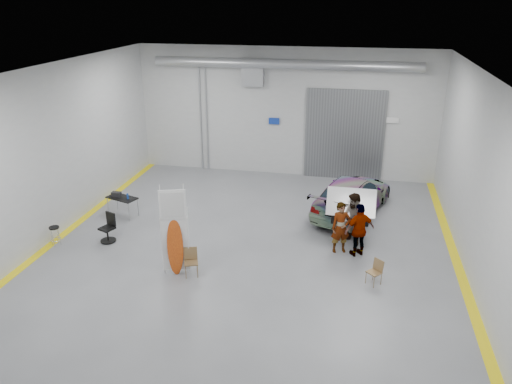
% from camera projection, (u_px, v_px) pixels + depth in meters
% --- Properties ---
extents(ground, '(16.00, 16.00, 0.00)m').
position_uv_depth(ground, '(248.00, 250.00, 17.07)').
color(ground, slate).
rests_on(ground, ground).
extents(room_shell, '(14.02, 16.18, 6.01)m').
position_uv_depth(room_shell, '(268.00, 118.00, 17.54)').
color(room_shell, '#B1B3B6').
rests_on(room_shell, ground).
extents(sedan_car, '(3.50, 5.40, 1.45)m').
position_uv_depth(sedan_car, '(352.00, 195.00, 19.77)').
color(sedan_car, white).
rests_on(sedan_car, ground).
extents(person_a, '(0.76, 0.62, 1.79)m').
position_uv_depth(person_a, '(341.00, 228.00, 16.63)').
color(person_a, '#8F624E').
rests_on(person_a, ground).
extents(person_b, '(1.15, 1.14, 1.88)m').
position_uv_depth(person_b, '(354.00, 220.00, 17.11)').
color(person_b, slate).
rests_on(person_b, ground).
extents(person_c, '(1.14, 0.95, 1.85)m').
position_uv_depth(person_c, '(359.00, 230.00, 16.40)').
color(person_c, '#A05C35').
rests_on(person_c, ground).
extents(surfboard_display, '(0.81, 0.40, 2.96)m').
position_uv_depth(surfboard_display, '(172.00, 239.00, 15.22)').
color(surfboard_display, white).
rests_on(surfboard_display, ground).
extents(folding_chair_near, '(0.53, 0.56, 0.88)m').
position_uv_depth(folding_chair_near, '(192.00, 267.00, 15.43)').
color(folding_chair_near, brown).
rests_on(folding_chair_near, ground).
extents(folding_chair_far, '(0.51, 0.58, 0.78)m').
position_uv_depth(folding_chair_far, '(374.00, 277.00, 14.97)').
color(folding_chair_far, brown).
rests_on(folding_chair_far, ground).
extents(shop_stool, '(0.36, 0.36, 0.70)m').
position_uv_depth(shop_stool, '(55.00, 236.00, 17.25)').
color(shop_stool, black).
rests_on(shop_stool, ground).
extents(work_table, '(1.34, 0.95, 0.99)m').
position_uv_depth(work_table, '(120.00, 197.00, 19.48)').
color(work_table, '#93959B').
rests_on(work_table, ground).
extents(office_chair, '(0.59, 0.62, 1.03)m').
position_uv_depth(office_chair, '(108.00, 229.00, 17.53)').
color(office_chair, black).
rests_on(office_chair, ground).
extents(trunk_lid, '(1.69, 1.03, 0.04)m').
position_uv_depth(trunk_lid, '(352.00, 199.00, 17.44)').
color(trunk_lid, silver).
rests_on(trunk_lid, sedan_car).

